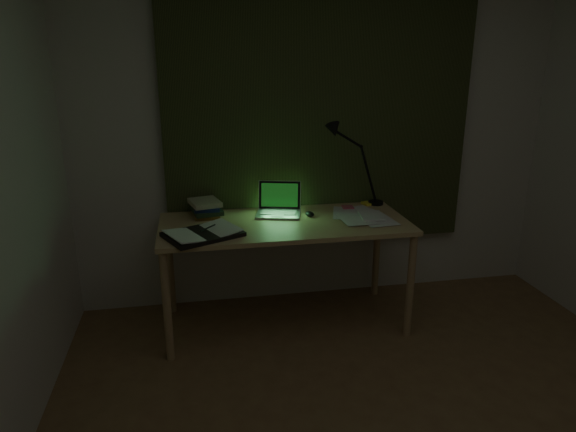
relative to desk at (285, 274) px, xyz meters
name	(u,v)px	position (x,y,z in m)	size (l,w,h in m)	color
wall_back	(319,134)	(0.33, 0.44, 0.88)	(3.50, 0.00, 2.50)	silver
curtain	(321,106)	(0.33, 0.40, 1.08)	(2.20, 0.06, 2.00)	#2A3219
desk	(285,274)	(0.00, 0.00, 0.00)	(1.63, 0.71, 0.74)	tan
laptop	(278,200)	(-0.02, 0.15, 0.48)	(0.30, 0.33, 0.21)	silver
open_textbook	(203,233)	(-0.54, -0.18, 0.39)	(0.43, 0.31, 0.04)	silver
book_stack	(206,208)	(-0.50, 0.22, 0.43)	(0.18, 0.22, 0.12)	silver
loose_papers	(363,216)	(0.54, -0.01, 0.38)	(0.34, 0.36, 0.02)	silver
mouse	(310,214)	(0.19, 0.09, 0.39)	(0.05, 0.09, 0.03)	black
sticky_yellow	(368,203)	(0.68, 0.29, 0.38)	(0.08, 0.08, 0.02)	yellow
sticky_pink	(348,208)	(0.50, 0.21, 0.38)	(0.08, 0.08, 0.02)	#CA4E61
desk_lamp	(378,164)	(0.73, 0.28, 0.67)	(0.40, 0.31, 0.59)	black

